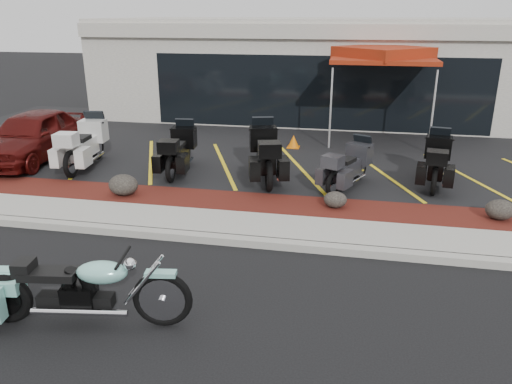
% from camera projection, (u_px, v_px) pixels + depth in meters
% --- Properties ---
extents(ground, '(90.00, 90.00, 0.00)m').
position_uv_depth(ground, '(265.00, 270.00, 8.66)').
color(ground, black).
rests_on(ground, ground).
extents(curb, '(24.00, 0.25, 0.15)m').
position_uv_depth(curb, '(273.00, 244.00, 9.46)').
color(curb, gray).
rests_on(curb, ground).
extents(sidewalk, '(24.00, 1.20, 0.15)m').
position_uv_depth(sidewalk, '(279.00, 229.00, 10.11)').
color(sidewalk, gray).
rests_on(sidewalk, ground).
extents(mulch_bed, '(24.00, 1.20, 0.16)m').
position_uv_depth(mulch_bed, '(287.00, 207.00, 11.21)').
color(mulch_bed, black).
rests_on(mulch_bed, ground).
extents(upper_lot, '(26.00, 9.60, 0.15)m').
position_uv_depth(upper_lot, '(310.00, 148.00, 16.20)').
color(upper_lot, black).
rests_on(upper_lot, ground).
extents(dealership_building, '(18.00, 8.16, 4.00)m').
position_uv_depth(dealership_building, '(325.00, 67.00, 21.33)').
color(dealership_building, gray).
rests_on(dealership_building, ground).
extents(boulder_left, '(0.70, 0.58, 0.49)m').
position_uv_depth(boulder_left, '(123.00, 185.00, 11.67)').
color(boulder_left, black).
rests_on(boulder_left, mulch_bed).
extents(boulder_mid, '(0.51, 0.42, 0.36)m').
position_uv_depth(boulder_mid, '(335.00, 200.00, 10.94)').
color(boulder_mid, black).
rests_on(boulder_mid, mulch_bed).
extents(boulder_right, '(0.59, 0.49, 0.42)m').
position_uv_depth(boulder_right, '(500.00, 210.00, 10.30)').
color(boulder_right, black).
rests_on(boulder_right, mulch_bed).
extents(hero_cruiser, '(3.27, 1.27, 1.12)m').
position_uv_depth(hero_cruiser, '(162.00, 291.00, 6.92)').
color(hero_cruiser, '#7FC6BA').
rests_on(hero_cruiser, ground).
extents(touring_white, '(1.20, 2.54, 1.43)m').
position_uv_depth(touring_white, '(96.00, 135.00, 14.43)').
color(touring_white, silver).
rests_on(touring_white, upper_lot).
extents(touring_black_front, '(1.06, 2.32, 1.31)m').
position_uv_depth(touring_black_front, '(185.00, 142.00, 13.96)').
color(touring_black_front, black).
rests_on(touring_black_front, upper_lot).
extents(touring_black_mid, '(1.59, 2.68, 1.46)m').
position_uv_depth(touring_black_mid, '(263.00, 143.00, 13.48)').
color(touring_black_mid, black).
rests_on(touring_black_mid, upper_lot).
extents(touring_grey, '(1.56, 2.18, 1.19)m').
position_uv_depth(touring_grey, '(361.00, 158.00, 12.63)').
color(touring_grey, '#2A2A2F').
rests_on(touring_grey, upper_lot).
extents(touring_black_rear, '(1.21, 2.35, 1.31)m').
position_uv_depth(touring_black_rear, '(438.00, 152.00, 12.96)').
color(touring_black_rear, black).
rests_on(touring_black_rear, upper_lot).
extents(parked_car, '(1.84, 4.26, 1.43)m').
position_uv_depth(parked_car, '(32.00, 135.00, 14.40)').
color(parked_car, '#440B09').
rests_on(parked_car, upper_lot).
extents(traffic_cone, '(0.48, 0.48, 0.40)m').
position_uv_depth(traffic_cone, '(293.00, 141.00, 15.86)').
color(traffic_cone, '#D46507').
rests_on(traffic_cone, upper_lot).
extents(popup_canopy, '(4.28, 4.28, 3.03)m').
position_uv_depth(popup_canopy, '(383.00, 56.00, 16.09)').
color(popup_canopy, silver).
rests_on(popup_canopy, upper_lot).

